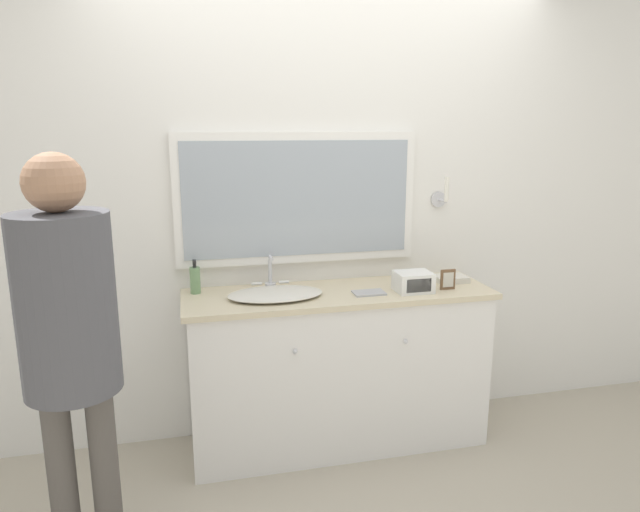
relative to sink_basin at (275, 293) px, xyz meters
The scene contains 10 objects.
ground_plane 1.00m from the sink_basin, 34.18° to the right, with size 14.00×14.00×0.00m, color #B2A893.
wall_back 0.59m from the sink_basin, 40.98° to the left, with size 8.00×0.18×2.55m.
vanity_counter 0.58m from the sink_basin, ahead, with size 1.65×0.51×0.89m.
sink_basin is the anchor object (origin of this frame).
soap_bottle 0.43m from the sink_basin, 157.81° to the left, with size 0.05×0.06×0.18m.
appliance_box 0.74m from the sink_basin, ahead, with size 0.19×0.16×0.11m.
picture_frame 0.93m from the sink_basin, ahead, with size 0.08×0.01×0.11m.
hand_towel_near_sink 1.02m from the sink_basin, ahead, with size 0.18×0.14×0.03m.
metal_tray 0.49m from the sink_basin, ahead, with size 0.17×0.11×0.01m.
person 1.10m from the sink_basin, 143.00° to the right, with size 0.35×0.35×1.66m.
Camera 1 is at (-0.78, -2.57, 1.75)m, focal length 32.00 mm.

